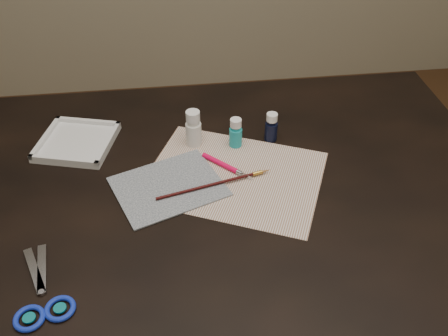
{
  "coord_description": "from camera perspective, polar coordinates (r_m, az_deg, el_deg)",
  "views": [
    {
      "loc": [
        -0.1,
        -0.84,
        1.5
      ],
      "look_at": [
        0.0,
        0.0,
        0.8
      ],
      "focal_mm": 40.0,
      "sensor_mm": 36.0,
      "label": 1
    }
  ],
  "objects": [
    {
      "name": "paper",
      "position": [
        1.15,
        1.16,
        -0.93
      ],
      "size": [
        0.48,
        0.43,
        0.0
      ],
      "primitive_type": "cube",
      "rotation": [
        0.0,
        0.0,
        -0.42
      ],
      "color": "silver",
      "rests_on": "table"
    },
    {
      "name": "paint_bottle_cyan",
      "position": [
        1.22,
        1.34,
        4.06
      ],
      "size": [
        0.04,
        0.04,
        0.08
      ],
      "primitive_type": "cylinder",
      "rotation": [
        0.0,
        0.0,
        0.24
      ],
      "color": "#1BA2AB",
      "rests_on": "table"
    },
    {
      "name": "paintbrush",
      "position": [
        1.12,
        -1.0,
        -1.8
      ],
      "size": [
        0.27,
        0.08,
        0.01
      ],
      "primitive_type": null,
      "rotation": [
        0.0,
        0.0,
        0.25
      ],
      "color": "black",
      "rests_on": "canvas"
    },
    {
      "name": "palette_tray",
      "position": [
        1.3,
        -16.47,
        2.92
      ],
      "size": [
        0.21,
        0.21,
        0.02
      ],
      "primitive_type": "cube",
      "rotation": [
        0.0,
        0.0,
        -0.27
      ],
      "color": "silver",
      "rests_on": "table"
    },
    {
      "name": "craft_knife",
      "position": [
        1.17,
        0.47,
        0.11
      ],
      "size": [
        0.11,
        0.12,
        0.01
      ],
      "primitive_type": null,
      "rotation": [
        0.0,
        0.0,
        -0.79
      ],
      "color": "#EE0848",
      "rests_on": "paper"
    },
    {
      "name": "table",
      "position": [
        1.41,
        0.0,
        -13.43
      ],
      "size": [
        1.3,
        0.9,
        0.75
      ],
      "primitive_type": "cube",
      "color": "black",
      "rests_on": "ground"
    },
    {
      "name": "paint_bottle_white",
      "position": [
        1.23,
        -3.52,
        4.56
      ],
      "size": [
        0.05,
        0.05,
        0.1
      ],
      "primitive_type": "cylinder",
      "rotation": [
        0.0,
        0.0,
        0.34
      ],
      "color": "white",
      "rests_on": "table"
    },
    {
      "name": "scissors",
      "position": [
        1.0,
        -20.72,
        -12.48
      ],
      "size": [
        0.18,
        0.24,
        0.01
      ],
      "primitive_type": null,
      "rotation": [
        0.0,
        0.0,
        1.96
      ],
      "color": "silver",
      "rests_on": "table"
    },
    {
      "name": "paint_bottle_navy",
      "position": [
        1.25,
        5.43,
        4.7
      ],
      "size": [
        0.04,
        0.04,
        0.08
      ],
      "primitive_type": "cylinder",
      "rotation": [
        0.0,
        0.0,
        -0.41
      ],
      "color": "black",
      "rests_on": "table"
    },
    {
      "name": "canvas",
      "position": [
        1.13,
        -6.36,
        -2.11
      ],
      "size": [
        0.28,
        0.26,
        0.0
      ],
      "primitive_type": "cube",
      "rotation": [
        0.0,
        0.0,
        0.36
      ],
      "color": "black",
      "rests_on": "paper"
    }
  ]
}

